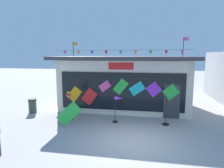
% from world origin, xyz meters
% --- Properties ---
extents(ground_plane, '(80.00, 80.00, 0.00)m').
position_xyz_m(ground_plane, '(0.00, 0.00, 0.00)').
color(ground_plane, '#9E9B99').
extents(kite_shop_building, '(8.69, 5.95, 4.86)m').
position_xyz_m(kite_shop_building, '(-0.96, 5.92, 1.82)').
color(kite_shop_building, beige).
rests_on(kite_shop_building, ground_plane).
extents(wind_spinner_far_left, '(0.36, 0.32, 1.67)m').
position_xyz_m(wind_spinner_far_left, '(-3.70, 2.21, 1.05)').
color(wind_spinner_far_left, black).
rests_on(wind_spinner_far_left, ground_plane).
extents(wind_spinner_left, '(0.56, 0.28, 1.47)m').
position_xyz_m(wind_spinner_left, '(-0.95, 2.25, 1.10)').
color(wind_spinner_left, black).
rests_on(wind_spinner_left, ground_plane).
extents(wind_spinner_center_left, '(0.57, 0.37, 1.69)m').
position_xyz_m(wind_spinner_center_left, '(1.70, 2.34, 0.97)').
color(wind_spinner_center_left, black).
rests_on(wind_spinner_center_left, ground_plane).
extents(trash_bin, '(0.52, 0.52, 0.89)m').
position_xyz_m(trash_bin, '(-6.63, 3.15, 0.45)').
color(trash_bin, '#2D4238').
rests_on(trash_bin, ground_plane).
extents(display_kite_on_ground, '(1.29, 0.40, 1.29)m').
position_xyz_m(display_kite_on_ground, '(-3.39, 1.34, 0.64)').
color(display_kite_on_ground, green).
rests_on(display_kite_on_ground, ground_plane).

